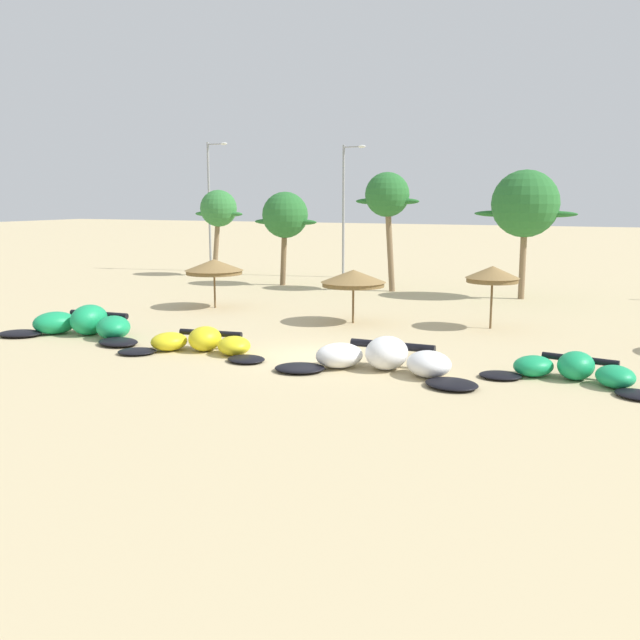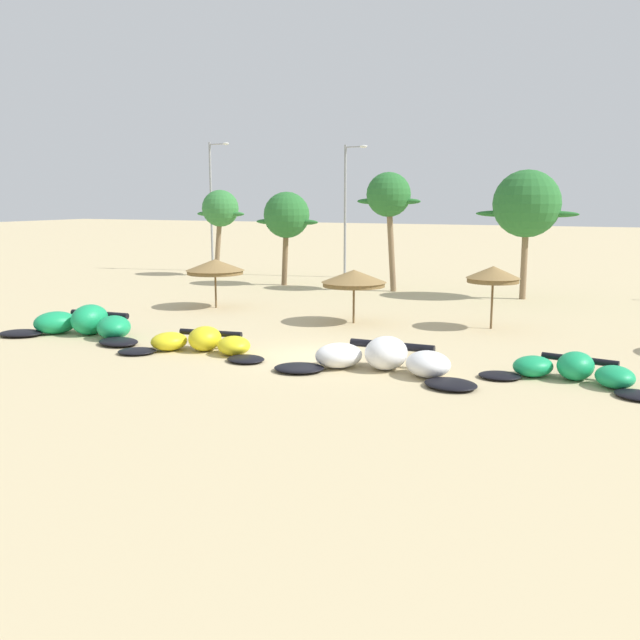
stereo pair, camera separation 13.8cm
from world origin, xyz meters
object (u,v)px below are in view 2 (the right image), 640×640
Objects in this scene: kite_far_left at (84,324)px; beach_umbrella_middle at (354,278)px; beach_umbrella_near_palms at (493,274)px; palm_center_left at (527,204)px; palm_leftmost at (220,210)px; kite_left at (201,343)px; kite_center at (573,371)px; lamppost_west_center at (347,205)px; beach_umbrella_near_van at (215,267)px; palm_left_of_gap at (389,196)px; palm_left at (287,216)px; lamppost_west at (213,200)px; kite_left_of_center at (382,359)px.

beach_umbrella_middle reaches higher than kite_far_left.
beach_umbrella_near_palms is 0.38× the size of palm_center_left.
palm_leftmost is at bearing 107.97° from kite_far_left.
kite_left is 0.96× the size of palm_leftmost.
lamppost_west_center reaches higher than kite_center.
kite_center is 0.60× the size of lamppost_west_center.
kite_center is at bearing 1.47° from kite_far_left.
beach_umbrella_middle is at bearing -66.91° from lamppost_west_center.
beach_umbrella_near_van is 0.42× the size of palm_left_of_gap.
palm_leftmost is 7.80m from palm_left.
palm_center_left is at bearing -14.08° from lamppost_west.
palm_left is at bearing 90.45° from kite_far_left.
lamppost_west_center reaches higher than beach_umbrella_near_van.
palm_left_of_gap is (-2.31, 11.57, 3.72)m from beach_umbrella_middle.
beach_umbrella_near_palms is 0.28× the size of lamppost_west.
beach_umbrella_near_palms reaches higher than beach_umbrella_near_van.
kite_far_left is 0.75× the size of lamppost_west_center.
lamppost_west_center is at bearing 87.10° from beach_umbrella_near_van.
beach_umbrella_near_palms is at bearing -34.01° from palm_left.
beach_umbrella_near_van is 0.50× the size of palm_left.
lamppost_west is at bearing 139.74° from kite_center.
palm_leftmost reaches higher than kite_left_of_center.
beach_umbrella_middle is (8.37, -1.36, -0.08)m from beach_umbrella_near_van.
palm_left_of_gap reaches higher than palm_left.
beach_umbrella_middle is at bearing -9.26° from beach_umbrella_near_van.
beach_umbrella_near_palms is (15.28, 8.73, 1.94)m from kite_far_left.
kite_far_left is 19.58m from palm_left.
palm_leftmost reaches higher than beach_umbrella_middle.
palm_left reaches higher than beach_umbrella_near_van.
kite_center is at bearing -63.42° from beach_umbrella_near_palms.
beach_umbrella_near_van reaches higher than beach_umbrella_middle.
palm_left is 0.62× the size of lamppost_west.
kite_far_left is 2.36× the size of beach_umbrella_middle.
kite_left is 26.77m from lamppost_west_center.
kite_center is at bearing -54.31° from lamppost_west_center.
beach_umbrella_middle is at bearing -51.20° from palm_left.
palm_left is at bearing 95.41° from beach_umbrella_near_van.
palm_leftmost is at bearing 171.22° from palm_center_left.
kite_left_of_center is 0.99× the size of palm_center_left.
kite_center is at bearing -56.04° from palm_left_of_gap.
kite_center is at bearing 5.17° from kite_left.
kite_center is (13.13, 1.19, -0.01)m from kite_left.
beach_umbrella_near_van is 1.10× the size of beach_umbrella_near_palms.
kite_far_left reaches higher than kite_center.
palm_leftmost is 22.65m from palm_center_left.
kite_far_left reaches higher than kite_left_of_center.
kite_far_left is 19.41m from kite_center.
palm_left is 6.37m from lamppost_west_center.
kite_left_of_center is at bearing -37.26° from beach_umbrella_near_van.
beach_umbrella_near_van is at bearing -145.03° from palm_center_left.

